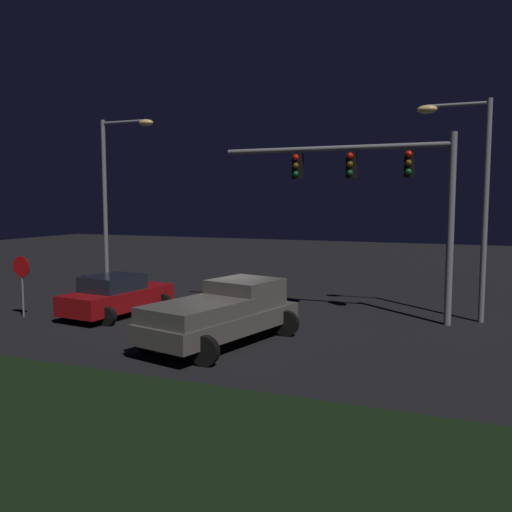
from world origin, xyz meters
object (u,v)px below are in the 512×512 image
car_sedan (117,296)px  stop_sign (22,275)px  street_lamp_left (115,183)px  pickup_truck (225,310)px  traffic_signal_gantry (378,181)px  street_lamp_right (471,182)px

car_sedan → stop_sign: 3.47m
street_lamp_left → car_sedan: bearing=-53.8°
pickup_truck → traffic_signal_gantry: bearing=-22.0°
pickup_truck → street_lamp_right: bearing=-34.4°
car_sedan → traffic_signal_gantry: bearing=-64.9°
pickup_truck → car_sedan: pickup_truck is taller
pickup_truck → car_sedan: size_ratio=1.25×
street_lamp_right → stop_sign: 16.25m
traffic_signal_gantry → stop_sign: (-11.97, -4.46, -3.34)m
street_lamp_right → pickup_truck: bearing=-138.0°
traffic_signal_gantry → car_sedan: bearing=-162.0°
street_lamp_left → traffic_signal_gantry: bearing=-7.9°
car_sedan → stop_sign: bearing=124.4°
traffic_signal_gantry → street_lamp_left: bearing=172.1°
traffic_signal_gantry → street_lamp_left: size_ratio=1.05×
stop_sign → pickup_truck: bearing=-3.7°
car_sedan → street_lamp_left: size_ratio=0.58×
traffic_signal_gantry → pickup_truck: bearing=-125.6°
pickup_truck → traffic_signal_gantry: 7.28m
car_sedan → street_lamp_left: (-3.39, 4.64, 4.30)m
car_sedan → street_lamp_left: street_lamp_left is taller
car_sedan → street_lamp_left: bearing=43.3°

